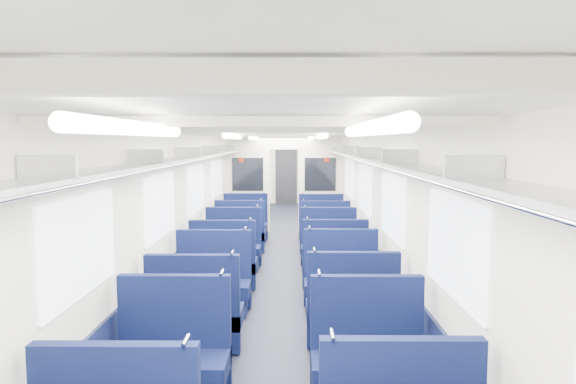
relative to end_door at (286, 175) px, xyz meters
name	(u,v)px	position (x,y,z in m)	size (l,w,h in m)	color
floor	(281,265)	(0.00, -8.94, -1.00)	(2.80, 18.00, 0.01)	black
ceiling	(281,132)	(0.00, -8.94, 1.35)	(2.80, 18.00, 0.01)	white
wall_left	(202,199)	(-1.40, -8.94, 0.18)	(0.02, 18.00, 2.35)	silver
dado_left	(204,245)	(-1.39, -8.94, -0.65)	(0.03, 17.90, 0.70)	#101637
wall_right	(361,199)	(1.40, -8.94, 0.18)	(0.02, 18.00, 2.35)	silver
dado_right	(359,246)	(1.39, -8.94, -0.65)	(0.03, 17.90, 0.70)	#101637
wall_far	(286,170)	(0.00, 0.06, 0.18)	(2.80, 0.02, 2.35)	silver
luggage_rack_left	(212,154)	(-1.21, -8.94, 0.97)	(0.36, 17.40, 0.18)	#B2B5BA
luggage_rack_right	(351,154)	(1.21, -8.94, 0.97)	(0.36, 17.40, 0.18)	#B2B5BA
windows	(281,188)	(0.00, -9.40, 0.42)	(2.78, 15.60, 0.75)	white
ceiling_fittings	(281,136)	(0.00, -9.20, 1.29)	(2.70, 16.06, 0.11)	silver
end_door	(286,175)	(0.00, 0.00, 0.00)	(0.75, 0.06, 2.00)	black
bulkhead	(284,181)	(0.00, -5.57, 0.23)	(2.80, 0.10, 2.35)	silver
seat_6	(172,362)	(-0.83, -13.71, -0.67)	(0.97, 0.54, 1.09)	#0D1742
seat_7	(368,363)	(0.83, -13.71, -0.67)	(0.97, 0.54, 1.09)	#0D1742
seat_8	(196,319)	(-0.83, -12.65, -0.67)	(0.97, 0.54, 1.09)	#0D1742
seat_9	(351,315)	(0.83, -12.51, -0.67)	(0.97, 0.54, 1.09)	#0D1742
seat_10	(213,287)	(-0.83, -11.47, -0.67)	(0.97, 0.54, 1.09)	#0D1742
seat_11	(341,286)	(0.83, -11.40, -0.67)	(0.97, 0.54, 1.09)	#0D1742
seat_12	(224,266)	(-0.83, -10.39, -0.67)	(0.97, 0.54, 1.09)	#0D1742
seat_13	(334,265)	(0.83, -10.32, -0.67)	(0.97, 0.54, 1.09)	#0D1742
seat_14	(233,249)	(-0.83, -9.21, -0.67)	(0.97, 0.54, 1.09)	#0D1742
seat_15	(329,250)	(0.83, -9.21, -0.67)	(0.97, 0.54, 1.09)	#0D1742
seat_16	(241,235)	(-0.83, -7.90, -0.67)	(0.97, 0.54, 1.09)	#0D1742
seat_17	(324,236)	(0.83, -7.99, -0.67)	(0.97, 0.54, 1.09)	#0D1742
seat_18	(245,227)	(-0.83, -6.84, -0.67)	(0.97, 0.54, 1.09)	#0D1742
seat_19	(321,228)	(0.83, -6.97, -0.67)	(0.97, 0.54, 1.09)	#0D1742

